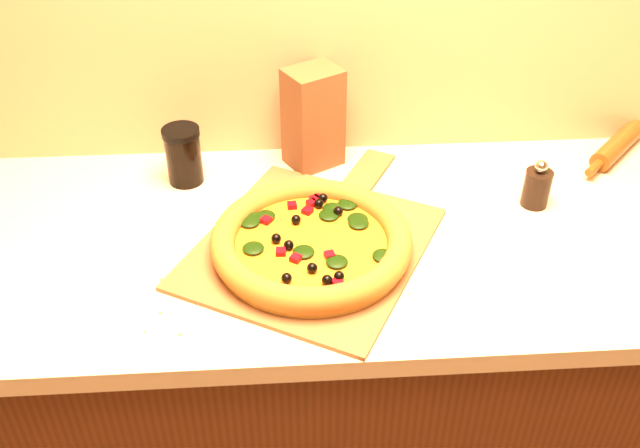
{
  "coord_description": "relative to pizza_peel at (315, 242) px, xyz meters",
  "views": [
    {
      "loc": [
        -0.16,
        0.32,
        1.76
      ],
      "look_at": [
        -0.1,
        1.38,
        0.96
      ],
      "focal_mm": 40.0,
      "sensor_mm": 36.0,
      "label": 1
    }
  ],
  "objects": [
    {
      "name": "cabinet",
      "position": [
        0.1,
        0.03,
        -0.47
      ],
      "size": [
        2.8,
        0.65,
        0.86
      ],
      "primitive_type": "cube",
      "color": "#4C2410",
      "rests_on": "ground"
    },
    {
      "name": "countertop",
      "position": [
        0.1,
        0.03,
        -0.02
      ],
      "size": [
        2.84,
        0.68,
        0.04
      ],
      "primitive_type": "cube",
      "color": "beige",
      "rests_on": "cabinet"
    },
    {
      "name": "pizza_peel",
      "position": [
        0.0,
        0.0,
        0.0
      ],
      "size": [
        0.56,
        0.64,
        0.01
      ],
      "rotation": [
        0.0,
        0.0,
        -0.5
      ],
      "color": "brown",
      "rests_on": "countertop"
    },
    {
      "name": "pizza",
      "position": [
        -0.01,
        -0.04,
        0.03
      ],
      "size": [
        0.38,
        0.38,
        0.05
      ],
      "color": "#BE8B2F",
      "rests_on": "pizza_peel"
    },
    {
      "name": "pepper_grinder",
      "position": [
        0.46,
        0.1,
        0.04
      ],
      "size": [
        0.06,
        0.06,
        0.11
      ],
      "color": "black",
      "rests_on": "countertop"
    },
    {
      "name": "rolling_pin",
      "position": [
        0.72,
        0.3,
        0.02
      ],
      "size": [
        0.25,
        0.25,
        0.05
      ],
      "rotation": [
        0.0,
        0.0,
        0.79
      ],
      "color": "#5C360F",
      "rests_on": "countertop"
    },
    {
      "name": "paper_bag",
      "position": [
        0.01,
        0.3,
        0.11
      ],
      "size": [
        0.14,
        0.13,
        0.22
      ],
      "primitive_type": "cube",
      "rotation": [
        0.0,
        0.0,
        0.52
      ],
      "color": "brown",
      "rests_on": "countertop"
    },
    {
      "name": "dark_jar",
      "position": [
        -0.27,
        0.24,
        0.06
      ],
      "size": [
        0.08,
        0.08,
        0.13
      ],
      "color": "black",
      "rests_on": "countertop"
    }
  ]
}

